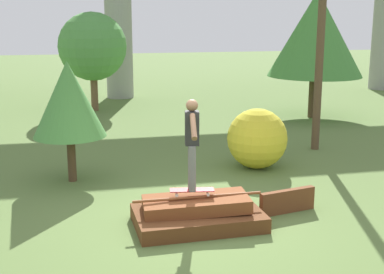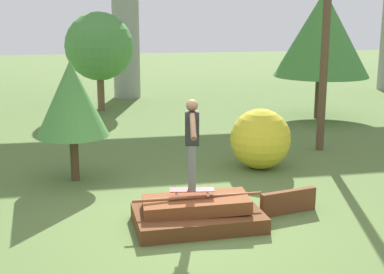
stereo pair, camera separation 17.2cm
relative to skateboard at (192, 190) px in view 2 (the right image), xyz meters
name	(u,v)px [view 2 (the right image)]	position (x,y,z in m)	size (l,w,h in m)	color
ground_plane	(198,225)	(0.08, -0.08, -0.58)	(80.00, 80.00, 0.00)	#567038
scrap_pile	(197,214)	(0.07, -0.07, -0.39)	(2.15, 1.34, 0.51)	#5B3319
scrap_plank_loose	(288,202)	(1.75, 0.15, -0.38)	(1.08, 0.35, 0.41)	brown
skateboard	(192,190)	(0.00, 0.00, 0.00)	(0.75, 0.33, 0.09)	maroon
skater	(192,139)	(0.00, 0.00, 0.87)	(0.26, 1.16, 1.50)	slate
tree_behind_left	(72,99)	(-1.93, 2.84, 1.14)	(1.49, 1.49, 2.51)	#4C3823
tree_behind_right	(323,34)	(6.03, 8.35, 2.19)	(3.12, 3.12, 4.16)	#4C3823
tree_mid_back	(99,47)	(-1.10, 11.24, 1.70)	(2.41, 2.41, 3.50)	brown
bush_yellow_flowering	(260,139)	(2.16, 2.94, 0.09)	(1.36, 1.36, 1.36)	gold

